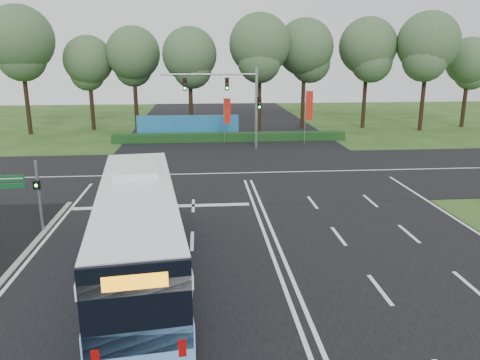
% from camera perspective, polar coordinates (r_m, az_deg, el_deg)
% --- Properties ---
extents(ground, '(120.00, 120.00, 0.00)m').
position_cam_1_polar(ground, '(21.08, 3.22, -7.24)').
color(ground, '#244717').
rests_on(ground, ground).
extents(road_main, '(20.00, 120.00, 0.04)m').
position_cam_1_polar(road_main, '(21.07, 3.22, -7.19)').
color(road_main, black).
rests_on(road_main, ground).
extents(road_cross, '(120.00, 14.00, 0.05)m').
position_cam_1_polar(road_cross, '(32.42, 0.25, 0.84)').
color(road_cross, black).
rests_on(road_cross, ground).
extents(kerb_strip, '(0.25, 18.00, 0.12)m').
position_cam_1_polar(kerb_strip, '(19.52, -26.72, -10.63)').
color(kerb_strip, gray).
rests_on(kerb_strip, ground).
extents(city_bus, '(4.16, 12.99, 3.66)m').
position_cam_1_polar(city_bus, '(17.41, -12.29, -5.98)').
color(city_bus, '#65A4EB').
rests_on(city_bus, ground).
extents(pedestrian_signal, '(0.28, 0.42, 3.41)m').
position_cam_1_polar(pedestrian_signal, '(23.07, -23.33, -1.60)').
color(pedestrian_signal, gray).
rests_on(pedestrian_signal, ground).
extents(street_sign, '(1.44, 0.15, 3.69)m').
position_cam_1_polar(street_sign, '(21.85, -27.25, -1.64)').
color(street_sign, gray).
rests_on(street_sign, ground).
extents(banner_flag_mid, '(0.63, 0.08, 4.27)m').
position_cam_1_polar(banner_flag_mid, '(42.84, -1.66, 8.09)').
color(banner_flag_mid, gray).
rests_on(banner_flag_mid, ground).
extents(banner_flag_right, '(0.72, 0.18, 4.93)m').
position_cam_1_polar(banner_flag_right, '(43.31, 8.30, 8.55)').
color(banner_flag_right, gray).
rests_on(banner_flag_right, ground).
extents(traffic_light_gantry, '(8.41, 0.28, 7.00)m').
position_cam_1_polar(traffic_light_gantry, '(40.06, -0.56, 10.29)').
color(traffic_light_gantry, gray).
rests_on(traffic_light_gantry, ground).
extents(hedge, '(22.00, 1.20, 0.80)m').
position_cam_1_polar(hedge, '(44.54, -1.21, 5.24)').
color(hedge, '#143815').
rests_on(hedge, ground).
extents(blue_hoarding, '(10.00, 0.30, 2.20)m').
position_cam_1_polar(blue_hoarding, '(46.82, -6.34, 6.51)').
color(blue_hoarding, '#1E69A4').
rests_on(blue_hoarding, ground).
extents(eucalyptus_row, '(53.13, 9.23, 12.77)m').
position_cam_1_polar(eucalyptus_row, '(50.74, 1.54, 15.75)').
color(eucalyptus_row, black).
rests_on(eucalyptus_row, ground).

